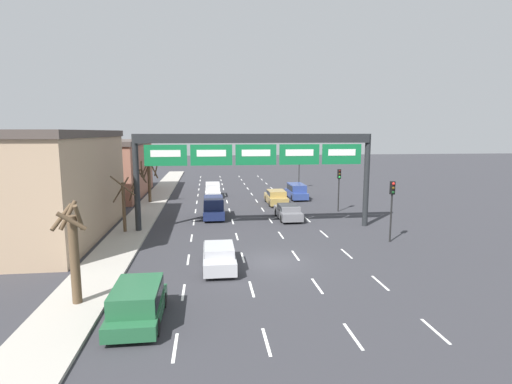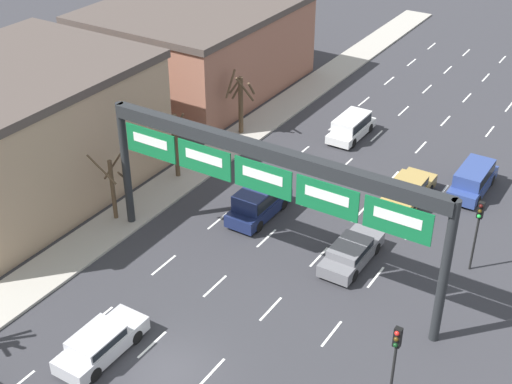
{
  "view_description": "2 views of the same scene",
  "coord_description": "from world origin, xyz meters",
  "px_view_note": "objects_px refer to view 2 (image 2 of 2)",
  "views": [
    {
      "loc": [
        -3.67,
        -22.51,
        7.62
      ],
      "look_at": [
        -0.36,
        4.86,
        3.47
      ],
      "focal_mm": 28.0,
      "sensor_mm": 36.0,
      "label": 1
    },
    {
      "loc": [
        15.21,
        -16.92,
        22.72
      ],
      "look_at": [
        -0.44,
        7.98,
        4.95
      ],
      "focal_mm": 50.0,
      "sensor_mm": 36.0,
      "label": 2
    }
  ],
  "objects_px": {
    "traffic_light_mid_block": "(395,352)",
    "suv_white": "(351,125)",
    "car_gold": "(408,190)",
    "traffic_light_far_end": "(478,222)",
    "sign_gantry": "(266,171)",
    "car_grey": "(351,252)",
    "tree_bare_furthest": "(177,142)",
    "car_silver": "(100,343)",
    "suv_blue": "(474,178)",
    "suv_navy": "(259,201)",
    "tree_bare_closest": "(241,100)",
    "tree_bare_second": "(113,185)"
  },
  "relations": [
    {
      "from": "suv_blue",
      "to": "car_grey",
      "type": "distance_m",
      "value": 11.07
    },
    {
      "from": "car_grey",
      "to": "tree_bare_furthest",
      "type": "xyz_separation_m",
      "value": [
        -13.21,
        2.37,
        1.84
      ]
    },
    {
      "from": "sign_gantry",
      "to": "tree_bare_furthest",
      "type": "relative_size",
      "value": 4.27
    },
    {
      "from": "traffic_light_mid_block",
      "to": "suv_white",
      "type": "bearing_deg",
      "value": 119.2
    },
    {
      "from": "suv_navy",
      "to": "tree_bare_second",
      "type": "xyz_separation_m",
      "value": [
        -6.75,
        -4.76,
        1.32
      ]
    },
    {
      "from": "car_gold",
      "to": "traffic_light_mid_block",
      "type": "xyz_separation_m",
      "value": [
        5.44,
        -15.51,
        2.26
      ]
    },
    {
      "from": "car_grey",
      "to": "car_gold",
      "type": "bearing_deg",
      "value": 88.55
    },
    {
      "from": "traffic_light_far_end",
      "to": "tree_bare_furthest",
      "type": "xyz_separation_m",
      "value": [
        -18.73,
        -0.44,
        -0.41
      ]
    },
    {
      "from": "tree_bare_furthest",
      "to": "car_gold",
      "type": "bearing_deg",
      "value": 20.42
    },
    {
      "from": "suv_white",
      "to": "car_gold",
      "type": "bearing_deg",
      "value": -42.53
    },
    {
      "from": "car_silver",
      "to": "traffic_light_far_end",
      "type": "height_order",
      "value": "traffic_light_far_end"
    },
    {
      "from": "sign_gantry",
      "to": "car_gold",
      "type": "xyz_separation_m",
      "value": [
        3.47,
        10.64,
        -5.34
      ]
    },
    {
      "from": "car_silver",
      "to": "car_grey",
      "type": "height_order",
      "value": "car_silver"
    },
    {
      "from": "suv_blue",
      "to": "tree_bare_furthest",
      "type": "relative_size",
      "value": 1.1
    },
    {
      "from": "suv_blue",
      "to": "suv_white",
      "type": "height_order",
      "value": "suv_blue"
    },
    {
      "from": "traffic_light_mid_block",
      "to": "tree_bare_furthest",
      "type": "height_order",
      "value": "tree_bare_furthest"
    },
    {
      "from": "suv_navy",
      "to": "car_silver",
      "type": "xyz_separation_m",
      "value": [
        0.1,
        -13.44,
        -0.3
      ]
    },
    {
      "from": "car_silver",
      "to": "tree_bare_closest",
      "type": "relative_size",
      "value": 1.01
    },
    {
      "from": "sign_gantry",
      "to": "suv_navy",
      "type": "bearing_deg",
      "value": 125.3
    },
    {
      "from": "traffic_light_mid_block",
      "to": "suv_blue",
      "type": "bearing_deg",
      "value": 97.56
    },
    {
      "from": "tree_bare_second",
      "to": "suv_white",
      "type": "bearing_deg",
      "value": 68.0
    },
    {
      "from": "suv_blue",
      "to": "tree_bare_closest",
      "type": "relative_size",
      "value": 1.07
    },
    {
      "from": "sign_gantry",
      "to": "tree_bare_second",
      "type": "xyz_separation_m",
      "value": [
        -9.99,
        -0.18,
        -3.79
      ]
    },
    {
      "from": "car_gold",
      "to": "tree_bare_closest",
      "type": "bearing_deg",
      "value": 170.14
    },
    {
      "from": "car_gold",
      "to": "tree_bare_closest",
      "type": "relative_size",
      "value": 1.08
    },
    {
      "from": "sign_gantry",
      "to": "car_silver",
      "type": "height_order",
      "value": "sign_gantry"
    },
    {
      "from": "car_silver",
      "to": "tree_bare_furthest",
      "type": "distance_m",
      "value": 16.13
    },
    {
      "from": "car_gold",
      "to": "traffic_light_far_end",
      "type": "distance_m",
      "value": 7.33
    },
    {
      "from": "car_silver",
      "to": "car_grey",
      "type": "distance_m",
      "value": 13.74
    },
    {
      "from": "suv_navy",
      "to": "traffic_light_mid_block",
      "type": "height_order",
      "value": "traffic_light_mid_block"
    },
    {
      "from": "sign_gantry",
      "to": "suv_white",
      "type": "bearing_deg",
      "value": 100.69
    },
    {
      "from": "car_grey",
      "to": "suv_navy",
      "type": "bearing_deg",
      "value": 168.79
    },
    {
      "from": "traffic_light_mid_block",
      "to": "tree_bare_closest",
      "type": "relative_size",
      "value": 0.95
    },
    {
      "from": "suv_blue",
      "to": "sign_gantry",
      "type": "bearing_deg",
      "value": -114.79
    },
    {
      "from": "car_gold",
      "to": "tree_bare_second",
      "type": "xyz_separation_m",
      "value": [
        -13.46,
        -10.82,
        1.55
      ]
    },
    {
      "from": "tree_bare_closest",
      "to": "tree_bare_furthest",
      "type": "distance_m",
      "value": 7.33
    },
    {
      "from": "traffic_light_mid_block",
      "to": "traffic_light_far_end",
      "type": "xyz_separation_m",
      "value": [
        -0.1,
        10.96,
        -0.12
      ]
    },
    {
      "from": "sign_gantry",
      "to": "suv_blue",
      "type": "relative_size",
      "value": 3.88
    },
    {
      "from": "sign_gantry",
      "to": "tree_bare_closest",
      "type": "distance_m",
      "value": 16.74
    },
    {
      "from": "sign_gantry",
      "to": "car_grey",
      "type": "bearing_deg",
      "value": 44.96
    },
    {
      "from": "sign_gantry",
      "to": "suv_navy",
      "type": "height_order",
      "value": "sign_gantry"
    },
    {
      "from": "suv_blue",
      "to": "traffic_light_far_end",
      "type": "xyz_separation_m",
      "value": [
        2.39,
        -7.81,
        2.0
      ]
    },
    {
      "from": "car_gold",
      "to": "traffic_light_far_end",
      "type": "height_order",
      "value": "traffic_light_far_end"
    },
    {
      "from": "car_silver",
      "to": "suv_white",
      "type": "relative_size",
      "value": 0.99
    },
    {
      "from": "car_gold",
      "to": "tree_bare_furthest",
      "type": "bearing_deg",
      "value": -159.58
    },
    {
      "from": "car_silver",
      "to": "tree_bare_second",
      "type": "height_order",
      "value": "tree_bare_second"
    },
    {
      "from": "tree_bare_second",
      "to": "suv_navy",
      "type": "bearing_deg",
      "value": 35.19
    },
    {
      "from": "sign_gantry",
      "to": "tree_bare_furthest",
      "type": "distance_m",
      "value": 11.98
    },
    {
      "from": "traffic_light_mid_block",
      "to": "tree_bare_furthest",
      "type": "xyz_separation_m",
      "value": [
        -18.83,
        10.52,
        -0.53
      ]
    },
    {
      "from": "car_gold",
      "to": "tree_bare_furthest",
      "type": "relative_size",
      "value": 1.12
    }
  ]
}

